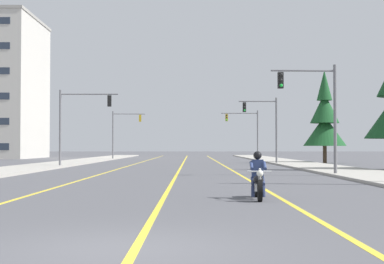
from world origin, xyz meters
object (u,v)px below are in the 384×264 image
Objects in this scene: traffic_signal_near_right at (315,103)px; conifer_tree_right_verge_far at (322,120)px; motorcycle_with_rider at (256,180)px; traffic_signal_mid_right at (264,121)px; traffic_signal_near_left at (75,116)px; traffic_signal_mid_left at (120,128)px; traffic_signal_far_right at (245,127)px.

traffic_signal_near_right is 0.67× the size of conifer_tree_right_verge_far.
traffic_signal_near_right reaches higher than motorcycle_with_rider.
traffic_signal_near_left is at bearing -156.15° from traffic_signal_mid_right.
traffic_signal_near_right is 1.00× the size of traffic_signal_mid_right.
traffic_signal_mid_right is 25.33m from traffic_signal_mid_left.
traffic_signal_near_right is at bearing -40.53° from traffic_signal_near_left.
traffic_signal_near_right is 43.77m from traffic_signal_mid_left.
motorcycle_with_rider is 0.35× the size of traffic_signal_far_right.
traffic_signal_mid_left is at bearing 89.40° from traffic_signal_near_left.
conifer_tree_right_verge_far is (6.25, 3.34, 0.22)m from traffic_signal_mid_right.
traffic_signal_far_right is at bearing 84.75° from motorcycle_with_rider.
traffic_signal_mid_right is at bearing 23.85° from traffic_signal_near_left.
motorcycle_with_rider is at bearing -97.89° from traffic_signal_mid_right.
traffic_signal_mid_left is at bearing 128.71° from traffic_signal_mid_right.
conifer_tree_right_verge_far is (6.15, 24.34, 0.21)m from traffic_signal_near_right.
conifer_tree_right_verge_far is at bearing 25.07° from traffic_signal_near_left.
traffic_signal_near_right and traffic_signal_mid_left have the same top height.
motorcycle_with_rider is 0.35× the size of traffic_signal_near_right.
traffic_signal_near_right and traffic_signal_near_left have the same top height.
traffic_signal_near_left is 1.00× the size of traffic_signal_mid_right.
traffic_signal_mid_left is at bearing 175.04° from traffic_signal_far_right.
conifer_tree_right_verge_far is at bearing 75.81° from traffic_signal_near_right.
traffic_signal_far_right is (4.91, 53.43, 3.50)m from motorcycle_with_rider.
traffic_signal_near_left is 30.21m from traffic_signal_far_right.
traffic_signal_near_right is 1.00× the size of traffic_signal_far_right.
traffic_signal_mid_left reaches higher than motorcycle_with_rider.
traffic_signal_mid_left is (-15.84, 19.76, 0.04)m from traffic_signal_mid_right.
traffic_signal_near_right is 21.00m from traffic_signal_mid_right.
traffic_signal_far_right is (-0.04, 39.38, 0.06)m from traffic_signal_near_right.
conifer_tree_right_verge_far is at bearing -67.61° from traffic_signal_far_right.
traffic_signal_mid_right is at bearing -90.17° from traffic_signal_far_right.
traffic_signal_mid_right is at bearing 82.11° from motorcycle_with_rider.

